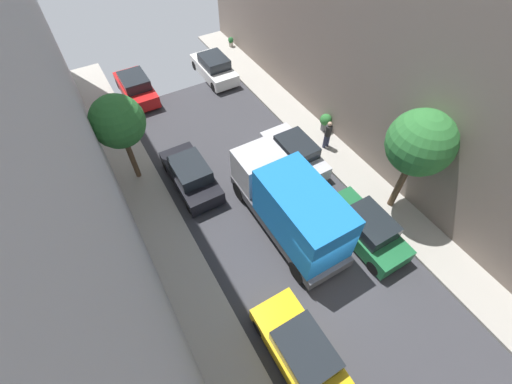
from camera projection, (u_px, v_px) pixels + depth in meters
ground at (327, 281)px, 14.17m from camera, size 32.00×32.00×0.00m
sidewalk_left at (220, 344)px, 12.51m from camera, size 2.00×44.00×0.15m
sidewalk_right at (413, 229)px, 15.72m from camera, size 2.00×44.00×0.15m
parked_car_left_2 at (302, 352)px, 11.72m from camera, size 1.78×4.20×1.57m
parked_car_left_3 at (191, 175)px, 17.00m from camera, size 1.78×4.20×1.57m
parked_car_left_4 at (136, 87)px, 21.88m from camera, size 1.78×4.20×1.57m
parked_car_right_2 at (366, 228)px, 14.98m from camera, size 1.78×4.20×1.57m
parked_car_right_3 at (295, 153)px, 18.02m from camera, size 1.78×4.20×1.57m
parked_car_right_4 at (214, 68)px, 23.39m from camera, size 1.78×4.20×1.57m
delivery_truck at (290, 206)px, 14.44m from camera, size 2.26×6.60×3.38m
pedestrian at (328, 134)px, 18.46m from camera, size 0.40×0.36×1.72m
street_tree_1 at (420, 143)px, 13.53m from camera, size 2.74×2.74×5.35m
street_tree_2 at (118, 122)px, 15.06m from camera, size 2.44×2.44×4.76m
potted_plant_0 at (99, 125)px, 19.59m from camera, size 0.71×0.71×0.93m
potted_plant_1 at (325, 121)px, 19.65m from camera, size 0.68×0.68×1.05m
potted_plant_3 at (231, 41)px, 26.15m from camera, size 0.41×0.41×0.69m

